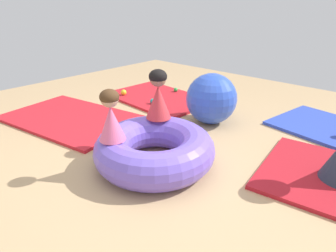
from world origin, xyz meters
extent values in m
plane|color=tan|center=(0.00, 0.00, 0.00)|extent=(8.00, 8.00, 0.00)
cube|color=#2D47B7|center=(0.98, 2.11, 0.02)|extent=(1.35, 1.23, 0.04)
cube|color=red|center=(-1.50, 1.53, 0.02)|extent=(1.75, 1.23, 0.04)
cube|color=red|center=(-1.76, 0.04, 0.02)|extent=(2.02, 1.49, 0.04)
torus|color=#7056D1|center=(-0.04, -0.03, 0.18)|extent=(1.20, 1.20, 0.36)
cone|color=red|center=(-0.28, 0.28, 0.54)|extent=(0.34, 0.34, 0.36)
sphere|color=#936647|center=(-0.28, 0.28, 0.80)|extent=(0.18, 0.18, 0.18)
ellipsoid|color=black|center=(-0.28, 0.28, 0.81)|extent=(0.19, 0.19, 0.15)
cone|color=#E5608E|center=(-0.22, -0.39, 0.52)|extent=(0.29, 0.29, 0.32)
sphere|color=tan|center=(-0.22, -0.39, 0.75)|extent=(0.16, 0.16, 0.16)
ellipsoid|color=#472D19|center=(-0.22, -0.39, 0.77)|extent=(0.17, 0.17, 0.14)
sphere|color=teal|center=(-1.31, 1.21, 0.08)|extent=(0.08, 0.08, 0.08)
sphere|color=green|center=(-1.47, 1.94, 0.08)|extent=(0.07, 0.07, 0.07)
sphere|color=yellow|center=(-2.00, 1.19, 0.09)|extent=(0.10, 0.10, 0.10)
sphere|color=blue|center=(-0.26, 1.27, 0.34)|extent=(0.68, 0.68, 0.68)
camera|label=1|loc=(1.78, -1.83, 1.54)|focal=30.91mm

